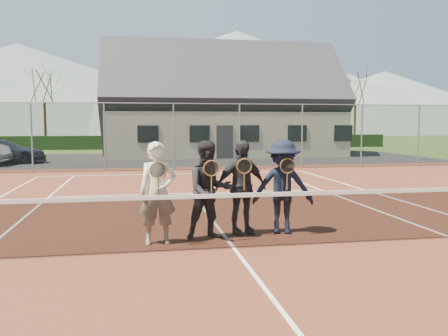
{
  "coord_description": "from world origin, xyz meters",
  "views": [
    {
      "loc": [
        -1.57,
        -7.71,
        2.15
      ],
      "look_at": [
        0.1,
        1.5,
        1.25
      ],
      "focal_mm": 38.0,
      "sensor_mm": 36.0,
      "label": 1
    }
  ],
  "objects_px": {
    "player_c": "(241,187)",
    "player_b": "(209,190)",
    "tennis_net": "(234,218)",
    "player_a": "(158,193)",
    "clubhouse": "(221,95)",
    "car_c": "(2,151)",
    "player_d": "(283,187)"
  },
  "relations": [
    {
      "from": "tennis_net",
      "to": "player_c",
      "type": "bearing_deg",
      "value": 71.28
    },
    {
      "from": "clubhouse",
      "to": "player_c",
      "type": "distance_m",
      "value": 23.47
    },
    {
      "from": "tennis_net",
      "to": "car_c",
      "type": "bearing_deg",
      "value": 114.54
    },
    {
      "from": "player_a",
      "to": "player_b",
      "type": "bearing_deg",
      "value": 9.58
    },
    {
      "from": "tennis_net",
      "to": "player_a",
      "type": "bearing_deg",
      "value": 155.49
    },
    {
      "from": "car_c",
      "to": "player_c",
      "type": "relative_size",
      "value": 2.45
    },
    {
      "from": "player_a",
      "to": "player_d",
      "type": "relative_size",
      "value": 1.0
    },
    {
      "from": "tennis_net",
      "to": "clubhouse",
      "type": "relative_size",
      "value": 0.75
    },
    {
      "from": "clubhouse",
      "to": "player_d",
      "type": "distance_m",
      "value": 23.43
    },
    {
      "from": "tennis_net",
      "to": "player_a",
      "type": "distance_m",
      "value": 1.42
    },
    {
      "from": "player_d",
      "to": "clubhouse",
      "type": "bearing_deg",
      "value": 82.94
    },
    {
      "from": "player_b",
      "to": "player_c",
      "type": "height_order",
      "value": "same"
    },
    {
      "from": "car_c",
      "to": "player_c",
      "type": "xyz_separation_m",
      "value": [
        8.99,
        -17.91,
        0.28
      ]
    },
    {
      "from": "player_b",
      "to": "player_c",
      "type": "relative_size",
      "value": 1.0
    },
    {
      "from": "player_a",
      "to": "car_c",
      "type": "bearing_deg",
      "value": 111.94
    },
    {
      "from": "player_c",
      "to": "player_b",
      "type": "bearing_deg",
      "value": -155.84
    },
    {
      "from": "car_c",
      "to": "player_d",
      "type": "height_order",
      "value": "player_d"
    },
    {
      "from": "player_a",
      "to": "player_c",
      "type": "xyz_separation_m",
      "value": [
        1.59,
        0.45,
        -0.0
      ]
    },
    {
      "from": "tennis_net",
      "to": "player_b",
      "type": "height_order",
      "value": "player_b"
    },
    {
      "from": "car_c",
      "to": "player_a",
      "type": "distance_m",
      "value": 19.8
    },
    {
      "from": "player_c",
      "to": "tennis_net",
      "type": "bearing_deg",
      "value": -108.72
    },
    {
      "from": "car_c",
      "to": "player_b",
      "type": "distance_m",
      "value": 20.02
    },
    {
      "from": "player_a",
      "to": "player_b",
      "type": "distance_m",
      "value": 0.95
    },
    {
      "from": "clubhouse",
      "to": "player_b",
      "type": "xyz_separation_m",
      "value": [
        -4.31,
        -23.27,
        -3.07
      ]
    },
    {
      "from": "player_b",
      "to": "player_c",
      "type": "bearing_deg",
      "value": 24.16
    },
    {
      "from": "car_c",
      "to": "clubhouse",
      "type": "relative_size",
      "value": 0.28
    },
    {
      "from": "clubhouse",
      "to": "player_b",
      "type": "relative_size",
      "value": 8.67
    },
    {
      "from": "car_c",
      "to": "player_c",
      "type": "distance_m",
      "value": 20.04
    },
    {
      "from": "player_a",
      "to": "player_c",
      "type": "height_order",
      "value": "same"
    },
    {
      "from": "player_d",
      "to": "tennis_net",
      "type": "bearing_deg",
      "value": -140.6
    },
    {
      "from": "car_c",
      "to": "player_b",
      "type": "height_order",
      "value": "player_b"
    },
    {
      "from": "car_c",
      "to": "player_d",
      "type": "bearing_deg",
      "value": -150.19
    }
  ]
}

